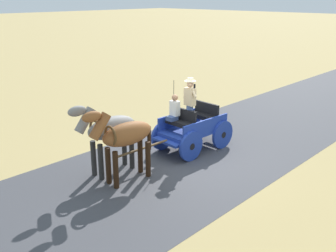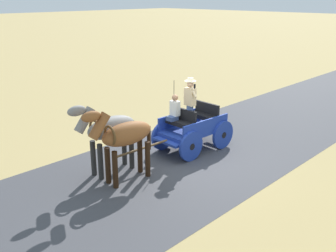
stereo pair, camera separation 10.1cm
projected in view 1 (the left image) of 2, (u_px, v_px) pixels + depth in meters
name	position (u px, v px, depth m)	size (l,w,h in m)	color
ground_plane	(186.00, 160.00, 12.35)	(200.00, 200.00, 0.00)	tan
road_surface	(186.00, 159.00, 12.35)	(5.57, 160.00, 0.01)	#424247
horse_drawn_carriage	(191.00, 126.00, 12.91)	(1.52, 4.51, 2.50)	#1E3899
horse_near_side	(124.00, 136.00, 10.53)	(0.70, 2.14, 2.21)	brown
horse_off_side	(109.00, 130.00, 11.02)	(0.64, 2.13, 2.21)	gray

